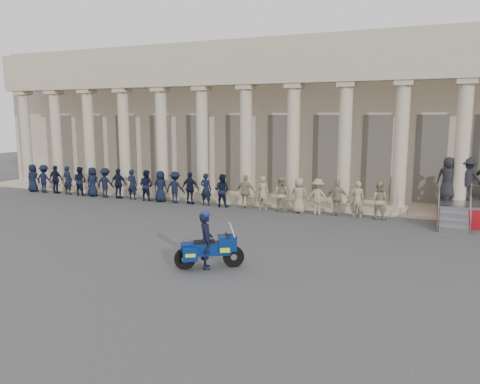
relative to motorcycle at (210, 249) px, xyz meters
name	(u,v)px	position (x,y,z in m)	size (l,w,h in m)	color
ground	(198,242)	(-1.78, 2.59, -0.60)	(90.00, 90.00, 0.00)	#3D3D40
building	(303,119)	(-1.78, 17.33, 3.92)	(40.00, 12.50, 9.00)	tan
officer_rank	(175,187)	(-6.74, 9.31, 0.26)	(21.76, 0.65, 1.73)	black
motorcycle	(210,249)	(0.00, 0.00, 0.00)	(1.92, 1.45, 1.39)	black
rider	(206,239)	(-0.10, -0.06, 0.31)	(0.69, 0.77, 1.85)	black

